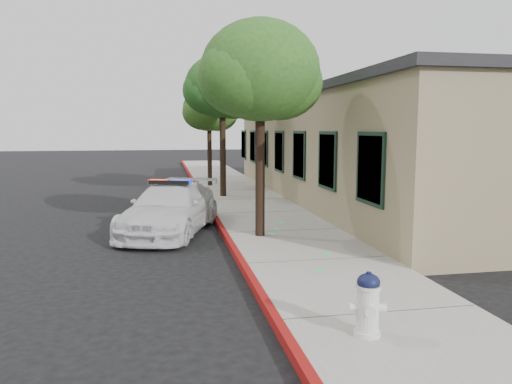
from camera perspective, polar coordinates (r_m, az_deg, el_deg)
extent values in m
plane|color=black|center=(10.02, -1.78, -9.17)|extent=(120.00, 120.00, 0.00)
cube|color=gray|center=(13.16, 3.09, -4.83)|extent=(3.20, 60.00, 0.15)
cube|color=maroon|center=(12.89, -3.60, -5.08)|extent=(0.14, 60.00, 0.16)
cube|color=#837656|center=(20.24, 13.19, 4.74)|extent=(7.00, 20.00, 4.00)
cube|color=black|center=(20.26, 13.37, 10.74)|extent=(7.30, 20.30, 0.24)
cube|color=black|center=(11.51, 13.18, 2.68)|extent=(0.08, 1.48, 1.68)
cube|color=black|center=(14.30, 8.31, 3.66)|extent=(0.08, 1.48, 1.68)
cube|color=black|center=(17.16, 5.05, 4.31)|extent=(0.08, 1.48, 1.68)
cube|color=black|center=(20.06, 2.72, 4.76)|extent=(0.08, 1.48, 1.68)
cube|color=black|center=(22.99, 0.98, 5.09)|extent=(0.08, 1.48, 1.68)
cube|color=black|center=(25.93, -0.37, 5.35)|extent=(0.08, 1.48, 1.68)
cube|color=black|center=(28.88, -1.45, 5.55)|extent=(0.08, 1.48, 1.68)
imported|color=silver|center=(13.66, -9.94, -1.91)|extent=(3.31, 5.04, 1.36)
cube|color=black|center=(13.57, -10.01, 1.17)|extent=(1.23, 0.65, 0.10)
cube|color=red|center=(13.67, -11.28, 1.20)|extent=(0.57, 0.40, 0.11)
cube|color=#0B1FC7|center=(13.47, -8.71, 1.17)|extent=(0.57, 0.40, 0.11)
cylinder|color=silver|center=(6.86, 12.82, -15.70)|extent=(0.36, 0.36, 0.06)
cylinder|color=silver|center=(6.74, 12.90, -13.21)|extent=(0.29, 0.29, 0.57)
cylinder|color=silver|center=(6.64, 12.97, -10.72)|extent=(0.33, 0.33, 0.04)
ellipsoid|color=black|center=(6.62, 12.99, -10.20)|extent=(0.30, 0.30, 0.23)
cylinder|color=black|center=(6.59, 13.01, -9.34)|extent=(0.07, 0.07, 0.06)
cylinder|color=silver|center=(6.71, 11.36, -13.04)|extent=(0.15, 0.14, 0.11)
cylinder|color=silver|center=(6.76, 14.43, -12.95)|extent=(0.15, 0.14, 0.11)
cylinder|color=silver|center=(6.56, 13.16, -13.36)|extent=(0.17, 0.16, 0.15)
cylinder|color=black|center=(12.30, 0.47, 2.45)|extent=(0.24, 0.24, 3.30)
ellipsoid|color=#284A17|center=(12.33, 0.49, 13.99)|extent=(2.93, 2.93, 2.49)
ellipsoid|color=#284A17|center=(12.57, 2.67, 12.59)|extent=(2.20, 2.20, 1.87)
ellipsoid|color=#284A17|center=(12.06, -1.35, 13.26)|extent=(2.29, 2.29, 1.95)
cylinder|color=black|center=(19.87, -3.89, 4.64)|extent=(0.25, 0.25, 3.54)
ellipsoid|color=#234515|center=(19.92, -3.96, 12.23)|extent=(2.97, 2.97, 2.52)
ellipsoid|color=#234515|center=(20.08, -2.66, 11.38)|extent=(2.39, 2.39, 2.04)
ellipsoid|color=#234515|center=(19.82, -5.19, 11.69)|extent=(2.30, 2.30, 1.95)
cylinder|color=black|center=(23.71, -5.43, 4.30)|extent=(0.22, 0.22, 2.92)
ellipsoid|color=#2C5219|center=(23.69, -5.50, 9.64)|extent=(2.50, 2.50, 2.12)
ellipsoid|color=#2C5219|center=(23.83, -4.46, 9.04)|extent=(1.92, 1.92, 1.63)
ellipsoid|color=#2C5219|center=(23.45, -6.14, 9.25)|extent=(2.00, 2.00, 1.70)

